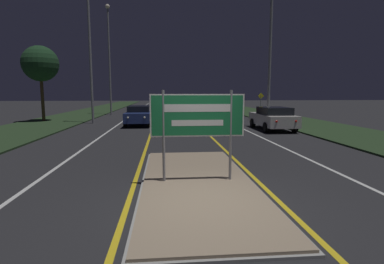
% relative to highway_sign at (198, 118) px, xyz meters
% --- Properties ---
extents(ground_plane, '(160.00, 160.00, 0.00)m').
position_rel_highway_sign_xyz_m(ground_plane, '(0.00, -1.44, -1.69)').
color(ground_plane, '#232326').
extents(median_island, '(2.85, 7.27, 0.10)m').
position_rel_highway_sign_xyz_m(median_island, '(0.00, 0.00, -1.65)').
color(median_island, '#999993').
rests_on(median_island, ground_plane).
extents(verge_left, '(5.00, 100.00, 0.08)m').
position_rel_highway_sign_xyz_m(verge_left, '(-9.50, 18.56, -1.65)').
color(verge_left, '#23381E').
rests_on(verge_left, ground_plane).
extents(verge_right, '(5.00, 100.00, 0.08)m').
position_rel_highway_sign_xyz_m(verge_right, '(9.50, 18.56, -1.65)').
color(verge_right, '#23381E').
rests_on(verge_right, ground_plane).
extents(centre_line_yellow_left, '(0.12, 70.00, 0.01)m').
position_rel_highway_sign_xyz_m(centre_line_yellow_left, '(-1.61, 23.56, -1.69)').
color(centre_line_yellow_left, gold).
rests_on(centre_line_yellow_left, ground_plane).
extents(centre_line_yellow_right, '(0.12, 70.00, 0.01)m').
position_rel_highway_sign_xyz_m(centre_line_yellow_right, '(1.61, 23.56, -1.69)').
color(centre_line_yellow_right, gold).
rests_on(centre_line_yellow_right, ground_plane).
extents(lane_line_white_left, '(0.12, 70.00, 0.01)m').
position_rel_highway_sign_xyz_m(lane_line_white_left, '(-4.20, 23.56, -1.69)').
color(lane_line_white_left, silver).
rests_on(lane_line_white_left, ground_plane).
extents(lane_line_white_right, '(0.12, 70.00, 0.01)m').
position_rel_highway_sign_xyz_m(lane_line_white_right, '(4.20, 23.56, -1.69)').
color(lane_line_white_right, silver).
rests_on(lane_line_white_right, ground_plane).
extents(edge_line_white_left, '(0.10, 70.00, 0.01)m').
position_rel_highway_sign_xyz_m(edge_line_white_left, '(-7.20, 23.56, -1.69)').
color(edge_line_white_left, silver).
rests_on(edge_line_white_left, ground_plane).
extents(edge_line_white_right, '(0.10, 70.00, 0.01)m').
position_rel_highway_sign_xyz_m(edge_line_white_right, '(7.20, 23.56, -1.69)').
color(edge_line_white_right, silver).
rests_on(edge_line_white_right, ground_plane).
extents(highway_sign, '(2.36, 0.07, 2.29)m').
position_rel_highway_sign_xyz_m(highway_sign, '(0.00, 0.00, 0.00)').
color(highway_sign, gray).
rests_on(highway_sign, median_island).
extents(streetlight_left_near, '(0.47, 0.47, 10.36)m').
position_rel_highway_sign_xyz_m(streetlight_left_near, '(-6.20, 15.71, 4.55)').
color(streetlight_left_near, gray).
rests_on(streetlight_left_near, ground_plane).
extents(streetlight_left_far, '(0.44, 0.44, 11.02)m').
position_rel_highway_sign_xyz_m(streetlight_left_far, '(-6.34, 24.32, 4.75)').
color(streetlight_left_far, gray).
rests_on(streetlight_left_far, ground_plane).
extents(streetlight_right_near, '(0.51, 0.51, 10.32)m').
position_rel_highway_sign_xyz_m(streetlight_right_near, '(6.35, 12.78, 4.74)').
color(streetlight_right_near, gray).
rests_on(streetlight_right_near, ground_plane).
extents(car_receding_0, '(1.95, 4.33, 1.43)m').
position_rel_highway_sign_xyz_m(car_receding_0, '(5.92, 10.69, -0.94)').
color(car_receding_0, silver).
rests_on(car_receding_0, ground_plane).
extents(car_receding_1, '(1.88, 4.23, 1.39)m').
position_rel_highway_sign_xyz_m(car_receding_1, '(2.76, 22.39, -0.93)').
color(car_receding_1, black).
rests_on(car_receding_1, ground_plane).
extents(car_receding_2, '(1.88, 4.81, 1.56)m').
position_rel_highway_sign_xyz_m(car_receding_2, '(5.58, 35.01, -0.87)').
color(car_receding_2, navy).
rests_on(car_receding_2, ground_plane).
extents(car_receding_3, '(1.93, 4.52, 1.42)m').
position_rel_highway_sign_xyz_m(car_receding_3, '(5.89, 48.88, -0.94)').
color(car_receding_3, black).
rests_on(car_receding_3, ground_plane).
extents(car_approaching_0, '(1.84, 4.50, 1.37)m').
position_rel_highway_sign_xyz_m(car_approaching_0, '(-2.63, 14.23, -0.95)').
color(car_approaching_0, navy).
rests_on(car_approaching_0, ground_plane).
extents(warning_sign, '(0.60, 0.06, 2.21)m').
position_rel_highway_sign_xyz_m(warning_sign, '(8.61, 21.35, -0.28)').
color(warning_sign, gray).
rests_on(warning_sign, verge_right).
extents(roadside_palm_left, '(2.73, 2.73, 5.82)m').
position_rel_highway_sign_xyz_m(roadside_palm_left, '(-10.34, 17.16, 2.82)').
color(roadside_palm_left, '#4C3823').
rests_on(roadside_palm_left, verge_left).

